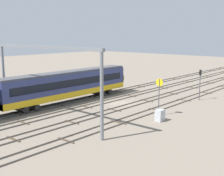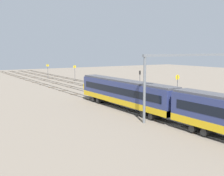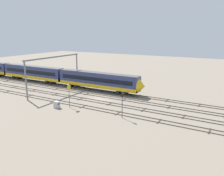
{
  "view_description": "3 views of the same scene",
  "coord_description": "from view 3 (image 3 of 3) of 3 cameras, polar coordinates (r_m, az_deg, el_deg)",
  "views": [
    {
      "loc": [
        -35.72,
        -29.34,
        10.75
      ],
      "look_at": [
        0.54,
        2.19,
        2.07
      ],
      "focal_mm": 48.54,
      "sensor_mm": 36.0,
      "label": 1
    },
    {
      "loc": [
        -44.79,
        33.87,
        9.97
      ],
      "look_at": [
        5.03,
        2.69,
        2.21
      ],
      "focal_mm": 46.83,
      "sensor_mm": 36.0,
      "label": 2
    },
    {
      "loc": [
        28.05,
        -43.52,
        15.42
      ],
      "look_at": [
        2.11,
        2.08,
        2.49
      ],
      "focal_mm": 36.41,
      "sensor_mm": 36.0,
      "label": 3
    }
  ],
  "objects": [
    {
      "name": "track_second_near",
      "position": [
        52.25,
        -4.34,
        -3.28
      ],
      "size": [
        191.84,
        2.4,
        0.16
      ],
      "color": "#59544C",
      "rests_on": "ground"
    },
    {
      "name": "signal_light_trackside_departure",
      "position": [
        41.29,
        2.6,
        -3.33
      ],
      "size": [
        0.31,
        0.32,
        4.99
      ],
      "color": "#4C4C51",
      "rests_on": "ground"
    },
    {
      "name": "ground_plane",
      "position": [
        54.02,
        -3.04,
        -2.76
      ],
      "size": [
        207.84,
        207.84,
        0.0
      ],
      "primitive_type": "plane",
      "color": "gray"
    },
    {
      "name": "track_middle",
      "position": [
        55.78,
        -1.83,
        -2.13
      ],
      "size": [
        191.84,
        2.4,
        0.16
      ],
      "color": "#59544C",
      "rests_on": "ground"
    },
    {
      "name": "train",
      "position": [
        86.66,
        -24.39,
        4.14
      ],
      "size": [
        100.0,
        3.24,
        4.8
      ],
      "color": "navy",
      "rests_on": "ground"
    },
    {
      "name": "track_with_train",
      "position": [
        59.43,
        0.37,
        -1.12
      ],
      "size": [
        191.84,
        2.4,
        0.16
      ],
      "color": "#59544C",
      "rests_on": "ground"
    },
    {
      "name": "relay_cabinet",
      "position": [
        48.91,
        -13.7,
        -4.06
      ],
      "size": [
        1.13,
        0.88,
        1.43
      ],
      "color": "#B2B7BC",
      "rests_on": "ground"
    },
    {
      "name": "overhead_gantry",
      "position": [
        61.28,
        -14.29,
        5.53
      ],
      "size": [
        0.4,
        19.31,
        9.35
      ],
      "color": "slate",
      "rests_on": "ground"
    },
    {
      "name": "speed_sign_mid_trackside",
      "position": [
        47.9,
        -10.73,
        -1.04
      ],
      "size": [
        0.14,
        1.03,
        4.95
      ],
      "color": "#4C4C51",
      "rests_on": "ground"
    },
    {
      "name": "track_near_foreground",
      "position": [
        48.86,
        -7.21,
        -4.58
      ],
      "size": [
        191.84,
        2.4,
        0.16
      ],
      "color": "#59544C",
      "rests_on": "ground"
    }
  ]
}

